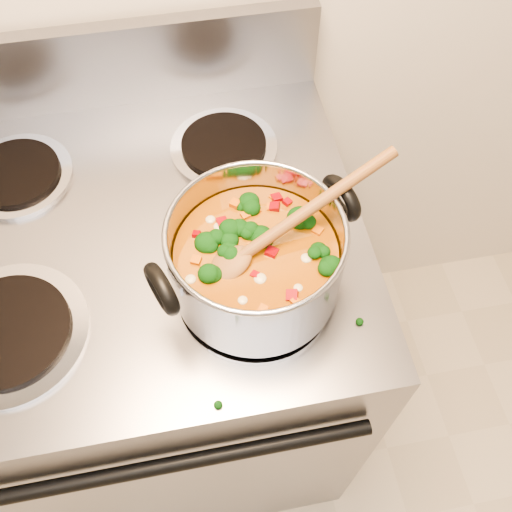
{
  "coord_description": "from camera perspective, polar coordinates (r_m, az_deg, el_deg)",
  "views": [
    {
      "loc": [
        0.12,
        0.61,
        1.68
      ],
      "look_at": [
        0.2,
        1.02,
        1.01
      ],
      "focal_mm": 40.0,
      "sensor_mm": 36.0,
      "label": 1
    }
  ],
  "objects": [
    {
      "name": "stockpot",
      "position": [
        0.8,
        -0.05,
        -0.38
      ],
      "size": [
        0.31,
        0.25,
        0.15
      ],
      "rotation": [
        0.0,
        0.0,
        0.36
      ],
      "color": "#A5A4AC",
      "rests_on": "electric_range"
    },
    {
      "name": "cooktop_crumbs",
      "position": [
        0.92,
        0.53,
        2.68
      ],
      "size": [
        0.34,
        0.22,
        0.01
      ],
      "color": "black",
      "rests_on": "electric_range"
    },
    {
      "name": "wooden_spoon",
      "position": [
        0.77,
        1.42,
        1.96
      ],
      "size": [
        0.3,
        0.13,
        0.12
      ],
      "rotation": [
        0.0,
        0.0,
        0.33
      ],
      "color": "brown",
      "rests_on": "stockpot"
    },
    {
      "name": "electric_range",
      "position": [
        1.34,
        -9.01,
        -8.67
      ],
      "size": [
        0.76,
        0.69,
        1.08
      ],
      "color": "gray",
      "rests_on": "ground"
    }
  ]
}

